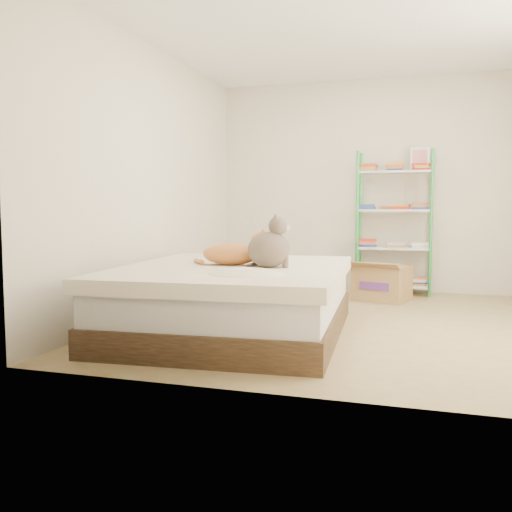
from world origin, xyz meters
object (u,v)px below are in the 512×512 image
at_px(grey_cat, 269,242).
at_px(shelf_unit, 395,222).
at_px(orange_cat, 231,251).
at_px(cardboard_box, 382,283).
at_px(bed, 234,300).
at_px(white_bin, 320,277).

distance_m(grey_cat, shelf_unit, 2.75).
bearing_deg(shelf_unit, orange_cat, -114.67).
height_order(orange_cat, cardboard_box, orange_cat).
bearing_deg(bed, white_bin, 80.83).
height_order(bed, shelf_unit, shelf_unit).
bearing_deg(grey_cat, orange_cat, 56.71).
relative_size(orange_cat, grey_cat, 1.38).
height_order(bed, white_bin, bed).
distance_m(bed, orange_cat, 0.40).
xyz_separation_m(grey_cat, shelf_unit, (0.81, 2.63, 0.09)).
distance_m(bed, grey_cat, 0.58).
distance_m(shelf_unit, cardboard_box, 0.87).
bearing_deg(white_bin, orange_cat, -96.23).
height_order(shelf_unit, cardboard_box, shelf_unit).
bearing_deg(cardboard_box, shelf_unit, 97.10).
xyz_separation_m(bed, shelf_unit, (1.12, 2.59, 0.58)).
xyz_separation_m(orange_cat, shelf_unit, (1.16, 2.53, 0.19)).
relative_size(orange_cat, shelf_unit, 0.33).
bearing_deg(white_bin, cardboard_box, -33.37).
bearing_deg(bed, shelf_unit, 62.62).
height_order(bed, grey_cat, grey_cat).
xyz_separation_m(orange_cat, white_bin, (0.27, 2.50, -0.50)).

